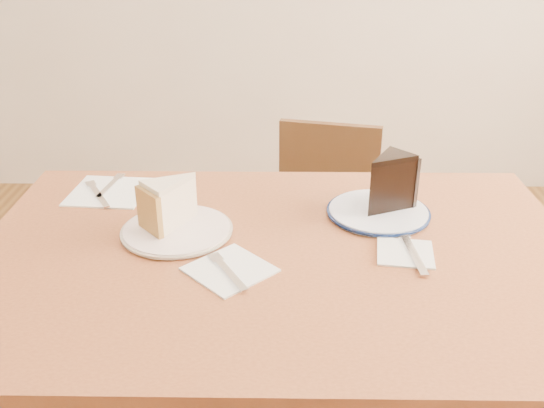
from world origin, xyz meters
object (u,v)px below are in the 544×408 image
at_px(plate_cream, 177,230).
at_px(chocolate_cake, 386,186).
at_px(plate_navy, 378,212).
at_px(table, 277,293).
at_px(chair_far, 320,237).
at_px(carrot_cake, 174,204).

distance_m(plate_cream, chocolate_cake, 0.45).
xyz_separation_m(plate_cream, plate_navy, (0.43, 0.09, 0.00)).
bearing_deg(chocolate_cake, table, 82.59).
height_order(table, plate_cream, plate_cream).
xyz_separation_m(chair_far, carrot_cake, (-0.35, -0.55, 0.38)).
bearing_deg(carrot_cake, table, 25.01).
relative_size(chair_far, plate_navy, 3.53).
distance_m(chair_far, carrot_cake, 0.76).
bearing_deg(plate_navy, chair_far, 100.24).
bearing_deg(chair_far, plate_cream, 72.08).
relative_size(plate_cream, chocolate_cake, 1.98).
height_order(chair_far, chocolate_cake, chocolate_cake).
bearing_deg(chocolate_cake, plate_navy, 58.75).
height_order(plate_cream, carrot_cake, carrot_cake).
height_order(plate_navy, carrot_cake, carrot_cake).
relative_size(table, chocolate_cake, 10.80).
bearing_deg(plate_navy, chocolate_cake, 11.39).
bearing_deg(plate_cream, table, -18.68).
bearing_deg(table, plate_cream, 161.32).
xyz_separation_m(table, plate_cream, (-0.21, 0.07, 0.10)).
bearing_deg(chocolate_cake, chair_far, -31.00).
distance_m(chair_far, plate_navy, 0.59).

